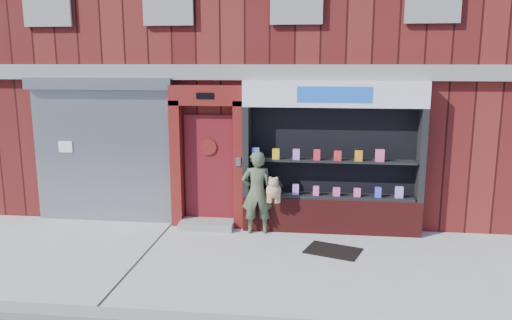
# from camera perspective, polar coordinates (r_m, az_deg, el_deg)

# --- Properties ---
(ground) EXTENTS (80.00, 80.00, 0.00)m
(ground) POSITION_cam_1_polar(r_m,az_deg,el_deg) (8.69, -3.10, -11.54)
(ground) COLOR #9E9E99
(ground) RESTS_ON ground
(building) EXTENTS (12.00, 8.16, 8.00)m
(building) POSITION_cam_1_polar(r_m,az_deg,el_deg) (13.97, 1.09, 13.81)
(building) COLOR #4C1211
(building) RESTS_ON ground
(shutter_bay) EXTENTS (3.10, 0.30, 3.04)m
(shutter_bay) POSITION_cam_1_polar(r_m,az_deg,el_deg) (10.89, -17.14, 2.04)
(shutter_bay) COLOR gray
(shutter_bay) RESTS_ON ground
(red_door_bay) EXTENTS (1.52, 0.58, 2.90)m
(red_door_bay) POSITION_cam_1_polar(r_m,az_deg,el_deg) (10.17, -5.54, 0.37)
(red_door_bay) COLOR #56110E
(red_door_bay) RESTS_ON ground
(pharmacy_bay) EXTENTS (3.50, 0.41, 3.00)m
(pharmacy_bay) POSITION_cam_1_polar(r_m,az_deg,el_deg) (9.91, 8.66, -0.49)
(pharmacy_bay) COLOR #521513
(pharmacy_bay) RESTS_ON ground
(woman) EXTENTS (0.82, 0.53, 1.66)m
(woman) POSITION_cam_1_polar(r_m,az_deg,el_deg) (9.81, 0.27, -3.69)
(woman) COLOR #465336
(woman) RESTS_ON ground
(doormat) EXTENTS (1.10, 0.93, 0.02)m
(doormat) POSITION_cam_1_polar(r_m,az_deg,el_deg) (9.23, 8.77, -10.20)
(doormat) COLOR black
(doormat) RESTS_ON ground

